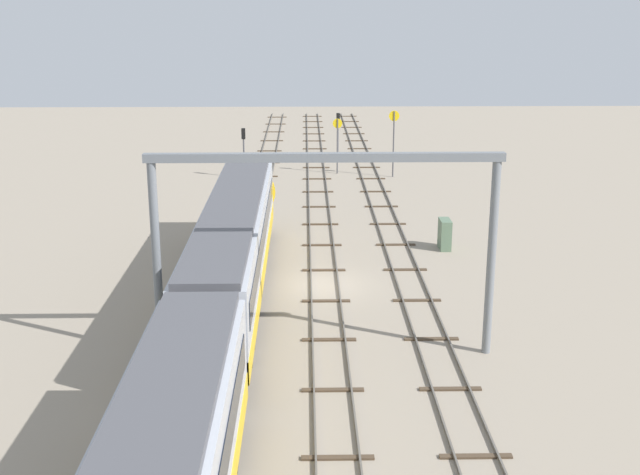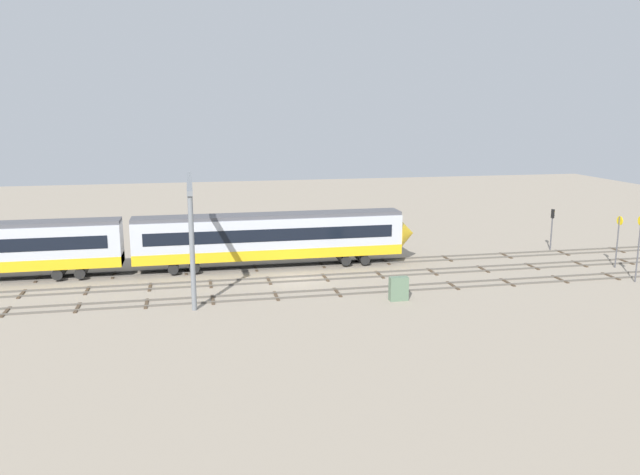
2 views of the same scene
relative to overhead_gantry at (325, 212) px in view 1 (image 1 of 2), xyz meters
name	(u,v)px [view 1 (image 1 of 2)]	position (x,y,z in m)	size (l,w,h in m)	color
ground_plane	(325,285)	(8.62, -0.23, -6.21)	(151.45, 151.45, 0.00)	gray
track_near_foreground	(411,284)	(8.62, -4.76, -6.15)	(135.45, 2.40, 0.16)	#59544C
track_second_near	(325,284)	(8.62, -0.23, -6.15)	(135.45, 2.40, 0.16)	#59544C
track_with_train	(239,285)	(8.62, 4.30, -6.14)	(135.45, 2.40, 0.16)	#59544C
overhead_gantry	(325,212)	(0.00, 0.00, 0.00)	(0.40, 14.35, 8.61)	slate
speed_sign_near_foreground	(337,139)	(37.65, -2.02, -3.20)	(0.14, 0.81, 4.75)	#4C4C51
speed_sign_mid_trackside	(394,135)	(36.11, -6.69, -2.65)	(0.14, 0.87, 5.61)	#4C4C51
signal_light_trackside_approach	(338,129)	(43.89, -2.33, -3.33)	(0.31, 0.32, 4.40)	#4C4C51
signal_light_trackside_departure	(244,145)	(35.96, 5.90, -3.44)	(0.31, 0.32, 4.21)	#4C4C51
relay_cabinet	(445,234)	(15.10, -7.60, -5.30)	(1.43, 0.63, 1.82)	#597259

